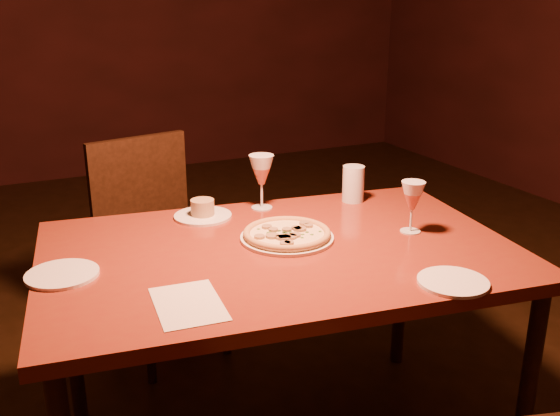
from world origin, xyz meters
name	(u,v)px	position (x,y,z in m)	size (l,w,h in m)	color
floor	(250,406)	(0.00, 0.00, 0.00)	(7.00, 7.00, 0.00)	black
dining_table	(279,268)	(-0.01, -0.28, 0.68)	(1.50, 1.08, 0.75)	maroon
chair_far	(156,235)	(-0.17, 0.59, 0.51)	(0.52, 0.52, 0.90)	black
pizza_plate	(287,234)	(0.04, -0.22, 0.76)	(0.29, 0.29, 0.03)	white
ramekin_saucer	(203,212)	(-0.13, 0.08, 0.77)	(0.20, 0.20, 0.06)	white
wine_glass_far	(262,182)	(0.09, 0.08, 0.84)	(0.09, 0.09, 0.19)	#BE624F
wine_glass_right	(412,207)	(0.43, -0.33, 0.83)	(0.08, 0.08, 0.17)	#BE624F
water_tumbler	(353,184)	(0.43, 0.01, 0.81)	(0.08, 0.08, 0.13)	silver
side_plate_left	(62,274)	(-0.62, -0.20, 0.75)	(0.19, 0.19, 0.01)	white
side_plate_near	(453,282)	(0.30, -0.69, 0.75)	(0.19, 0.19, 0.01)	white
menu_card	(188,304)	(-0.36, -0.50, 0.75)	(0.16, 0.23, 0.00)	silver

